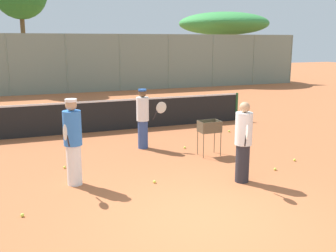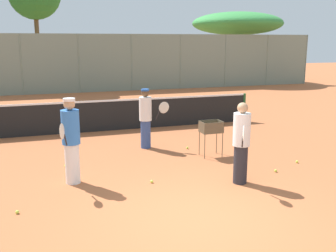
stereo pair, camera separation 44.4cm
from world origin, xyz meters
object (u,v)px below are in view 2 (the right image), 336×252
player_white_outfit (146,118)px  player_yellow_shirt (71,140)px  player_red_cap (241,142)px  tennis_net (114,114)px  ball_cart (211,130)px

player_white_outfit → player_yellow_shirt: (-2.27, -2.27, 0.08)m
player_white_outfit → player_red_cap: (1.17, -3.43, 0.02)m
tennis_net → player_white_outfit: bearing=-80.1°
ball_cart → player_yellow_shirt: bearing=-166.0°
player_white_outfit → ball_cart: player_white_outfit is taller
ball_cart → player_red_cap: bearing=-96.8°
tennis_net → ball_cart: 4.31m
ball_cart → player_white_outfit: bearing=136.4°
player_red_cap → player_yellow_shirt: bearing=-83.0°
player_yellow_shirt → ball_cart: player_yellow_shirt is taller
tennis_net → ball_cart: tennis_net is taller
player_yellow_shirt → ball_cart: 3.81m
player_white_outfit → player_red_cap: player_red_cap is taller
tennis_net → player_red_cap: size_ratio=5.74×
ball_cart → tennis_net: bearing=115.5°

